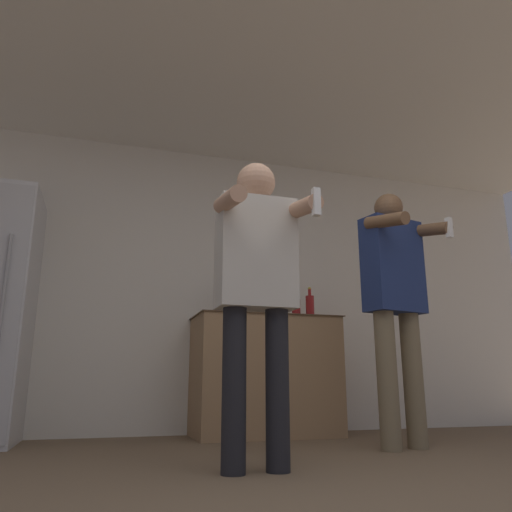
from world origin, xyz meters
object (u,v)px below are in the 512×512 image
bottle_red_label (310,306)px  bottle_green_wine (296,308)px  person_man_side (395,293)px  bottle_brown_liquor (250,306)px  person_woman_foreground (257,276)px  bottle_clear_vodka (279,305)px  bottle_dark_rum (223,300)px

bottle_red_label → bottle_green_wine: bearing=180.0°
bottle_red_label → person_man_side: size_ratio=0.16×
bottle_green_wine → bottle_brown_liquor: 0.42m
bottle_red_label → person_man_side: (0.20, -1.04, -0.04)m
bottle_brown_liquor → person_woman_foreground: 1.66m
person_man_side → bottle_clear_vodka: bearing=115.4°
bottle_green_wine → bottle_clear_vodka: size_ratio=0.80×
person_man_side → bottle_dark_rum: bearing=133.6°
person_woman_foreground → bottle_clear_vodka: bearing=66.6°
person_woman_foreground → bottle_green_wine: bearing=61.9°
bottle_dark_rum → bottle_clear_vodka: 0.50m
bottle_dark_rum → person_man_side: 1.44m
bottle_green_wine → bottle_red_label: size_ratio=0.82×
bottle_dark_rum → bottle_green_wine: bottle_dark_rum is taller
bottle_green_wine → person_woman_foreground: 1.81m
bottle_brown_liquor → person_woman_foreground: (-0.43, -1.60, -0.09)m
bottle_red_label → person_man_side: bearing=-79.0°
bottle_clear_vodka → bottle_brown_liquor: bottle_clear_vodka is taller
bottle_dark_rum → person_man_side: size_ratio=0.19×
bottle_green_wine → person_man_side: (0.34, -1.04, -0.02)m
bottle_clear_vodka → bottle_brown_liquor: 0.26m
bottle_brown_liquor → person_man_side: (0.76, -1.04, -0.02)m
bottle_dark_rum → bottle_brown_liquor: bottle_dark_rum is taller
bottle_brown_liquor → person_man_side: size_ratio=0.14×
bottle_clear_vodka → bottle_green_wine: bearing=0.0°
bottle_clear_vodka → person_woman_foreground: 1.74m
bottle_dark_rum → person_man_side: bearing=-46.4°
person_man_side → bottle_red_label: bearing=101.0°
bottle_clear_vodka → bottle_red_label: (0.29, -0.00, 0.00)m
bottle_brown_liquor → bottle_red_label: bearing=0.0°
bottle_dark_rum → bottle_clear_vodka: size_ratio=1.16×
bottle_green_wine → bottle_red_label: bottle_red_label is taller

